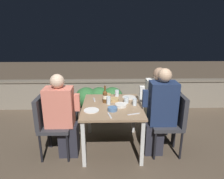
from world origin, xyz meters
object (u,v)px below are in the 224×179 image
object	(u,v)px
potted_plant	(170,102)
chair_right_near	(173,118)
person_white_polo	(155,106)
person_coral_top	(63,116)
chair_left_near	(49,120)
chair_right_far	(167,110)
beer_bottle	(105,96)
chair_left_far	(57,110)
person_navy_jumper	(160,112)

from	to	relation	value
potted_plant	chair_right_near	bearing A→B (deg)	-105.03
person_white_polo	person_coral_top	bearing A→B (deg)	-167.28
person_coral_top	potted_plant	xyz separation A→B (m)	(1.82, 0.97, -0.18)
chair_left_near	potted_plant	world-z (taller)	chair_left_near
chair_left_near	chair_right_near	distance (m)	1.77
chair_left_near	potted_plant	bearing A→B (deg)	25.62
chair_right_far	person_white_polo	xyz separation A→B (m)	(-0.20, 0.00, 0.07)
chair_right_far	beer_bottle	bearing A→B (deg)	-178.34
chair_left_far	chair_right_far	world-z (taller)	same
chair_right_near	person_coral_top	bearing A→B (deg)	-179.29
beer_bottle	chair_right_far	bearing A→B (deg)	1.66
person_navy_jumper	person_white_polo	bearing A→B (deg)	89.33
chair_right_far	potted_plant	distance (m)	0.72
person_coral_top	chair_right_far	size ratio (longest dim) A/B	1.34
chair_right_far	potted_plant	world-z (taller)	chair_right_far
chair_right_far	potted_plant	xyz separation A→B (m)	(0.25, 0.66, -0.12)
chair_left_far	chair_right_far	distance (m)	1.74
beer_bottle	potted_plant	xyz separation A→B (m)	(1.23, 0.69, -0.37)
beer_bottle	chair_left_far	bearing A→B (deg)	174.05
person_coral_top	person_white_polo	distance (m)	1.41
chair_left_near	chair_right_near	xyz separation A→B (m)	(1.77, 0.02, 0.00)
chair_right_near	potted_plant	world-z (taller)	chair_right_near
person_white_polo	chair_right_far	bearing A→B (deg)	-0.00
beer_bottle	potted_plant	distance (m)	1.46
chair_right_far	potted_plant	bearing A→B (deg)	69.24
chair_right_near	chair_left_far	bearing A→B (deg)	168.87
chair_right_near	person_white_polo	xyz separation A→B (m)	(-0.19, 0.29, 0.07)
chair_left_near	beer_bottle	world-z (taller)	beer_bottle
person_coral_top	beer_bottle	xyz separation A→B (m)	(0.59, 0.28, 0.19)
person_white_polo	beer_bottle	xyz separation A→B (m)	(-0.78, -0.03, 0.18)
person_white_polo	chair_left_far	bearing A→B (deg)	178.11
person_coral_top	person_navy_jumper	distance (m)	1.37
chair_right_near	beer_bottle	world-z (taller)	beer_bottle
chair_left_near	person_white_polo	size ratio (longest dim) A/B	0.73
chair_right_far	chair_right_near	bearing A→B (deg)	-91.00
person_white_polo	potted_plant	xyz separation A→B (m)	(0.45, 0.66, -0.19)
person_coral_top	chair_right_near	xyz separation A→B (m)	(1.57, 0.02, -0.06)
chair_right_near	chair_right_far	distance (m)	0.29
potted_plant	beer_bottle	bearing A→B (deg)	-150.73
person_navy_jumper	chair_left_near	bearing A→B (deg)	-179.29
person_coral_top	person_navy_jumper	size ratio (longest dim) A/B	0.95
chair_right_far	person_coral_top	bearing A→B (deg)	-168.86
chair_right_near	potted_plant	distance (m)	0.99
chair_left_near	chair_right_far	bearing A→B (deg)	9.91
person_coral_top	chair_right_near	distance (m)	1.57
chair_left_near	person_coral_top	world-z (taller)	person_coral_top
chair_left_far	person_navy_jumper	distance (m)	1.58
beer_bottle	potted_plant	world-z (taller)	beer_bottle
chair_left_far	person_navy_jumper	world-z (taller)	person_navy_jumper
person_navy_jumper	person_white_polo	world-z (taller)	person_navy_jumper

